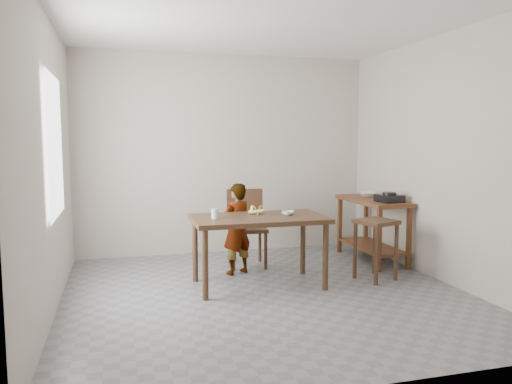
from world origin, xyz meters
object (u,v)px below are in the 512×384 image
object	(u,v)px
dining_table	(258,251)
dining_chair	(247,229)
prep_counter	(372,230)
child	(237,229)
stool	(376,250)

from	to	relation	value
dining_table	dining_chair	size ratio (longest dim) A/B	1.49
prep_counter	child	world-z (taller)	child
dining_table	stool	distance (m)	1.33
dining_table	prep_counter	size ratio (longest dim) A/B	1.17
prep_counter	stool	size ratio (longest dim) A/B	1.78
child	stool	bearing A→B (deg)	131.45
prep_counter	stool	distance (m)	0.92
child	dining_chair	size ratio (longest dim) A/B	1.13
child	dining_chair	distance (m)	0.37
prep_counter	child	bearing A→B (deg)	-174.59
stool	dining_table	bearing A→B (deg)	174.74
stool	child	bearing A→B (deg)	155.73
prep_counter	child	distance (m)	1.85
prep_counter	stool	bearing A→B (deg)	-115.88
prep_counter	dining_chair	bearing A→B (deg)	175.52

